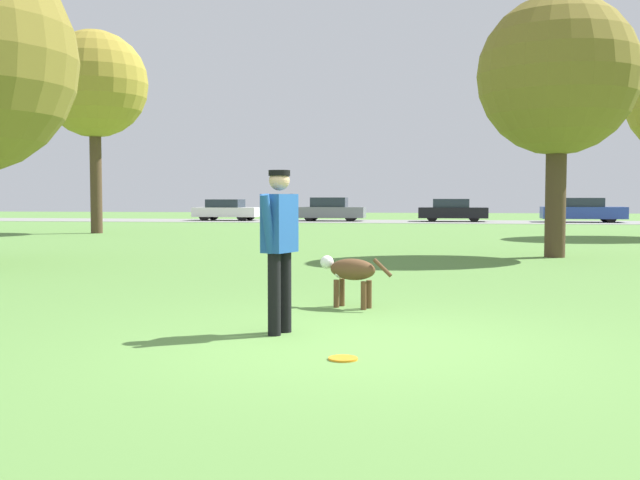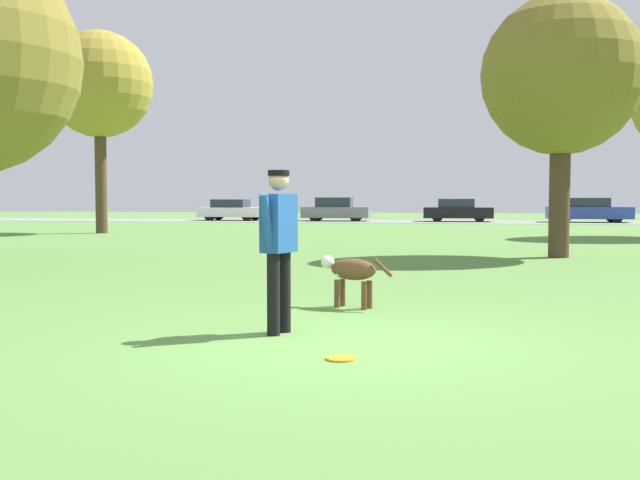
{
  "view_description": "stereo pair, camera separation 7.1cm",
  "coord_description": "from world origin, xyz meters",
  "px_view_note": "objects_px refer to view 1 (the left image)",
  "views": [
    {
      "loc": [
        0.83,
        -6.99,
        1.38
      ],
      "look_at": [
        -0.49,
        1.29,
        0.9
      ],
      "focal_mm": 42.0,
      "sensor_mm": 36.0,
      "label": 1
    },
    {
      "loc": [
        0.9,
        -6.98,
        1.38
      ],
      "look_at": [
        -0.49,
        1.29,
        0.9
      ],
      "focal_mm": 42.0,
      "sensor_mm": 36.0,
      "label": 2
    }
  ],
  "objects_px": {
    "frisbee": "(343,359)",
    "parked_car_black": "(453,210)",
    "dog": "(350,272)",
    "tree_far_left": "(94,85)",
    "person": "(280,238)",
    "tree_mid_center": "(558,77)",
    "parked_car_grey": "(331,210)",
    "parked_car_blue": "(582,210)",
    "parked_car_white": "(227,210)"
  },
  "relations": [
    {
      "from": "frisbee",
      "to": "parked_car_black",
      "type": "bearing_deg",
      "value": 87.58
    },
    {
      "from": "dog",
      "to": "tree_far_left",
      "type": "distance_m",
      "value": 22.06
    },
    {
      "from": "dog",
      "to": "parked_car_black",
      "type": "relative_size",
      "value": 0.25
    },
    {
      "from": "person",
      "to": "tree_mid_center",
      "type": "relative_size",
      "value": 0.28
    },
    {
      "from": "dog",
      "to": "tree_far_left",
      "type": "height_order",
      "value": "tree_far_left"
    },
    {
      "from": "parked_car_grey",
      "to": "parked_car_black",
      "type": "relative_size",
      "value": 1.02
    },
    {
      "from": "tree_mid_center",
      "to": "parked_car_blue",
      "type": "relative_size",
      "value": 1.34
    },
    {
      "from": "person",
      "to": "parked_car_grey",
      "type": "xyz_separation_m",
      "value": [
        -4.65,
        35.75,
        -0.31
      ]
    },
    {
      "from": "tree_far_left",
      "to": "frisbee",
      "type": "bearing_deg",
      "value": -59.57
    },
    {
      "from": "person",
      "to": "tree_mid_center",
      "type": "xyz_separation_m",
      "value": [
        4.22,
        10.49,
        3.15
      ]
    },
    {
      "from": "parked_car_white",
      "to": "tree_far_left",
      "type": "bearing_deg",
      "value": -90.28
    },
    {
      "from": "frisbee",
      "to": "parked_car_white",
      "type": "xyz_separation_m",
      "value": [
        -11.66,
        36.75,
        0.62
      ]
    },
    {
      "from": "tree_mid_center",
      "to": "parked_car_black",
      "type": "height_order",
      "value": "tree_mid_center"
    },
    {
      "from": "person",
      "to": "frisbee",
      "type": "height_order",
      "value": "person"
    },
    {
      "from": "tree_mid_center",
      "to": "parked_car_black",
      "type": "distance_m",
      "value": 25.53
    },
    {
      "from": "person",
      "to": "parked_car_black",
      "type": "height_order",
      "value": "person"
    },
    {
      "from": "tree_mid_center",
      "to": "tree_far_left",
      "type": "height_order",
      "value": "tree_far_left"
    },
    {
      "from": "frisbee",
      "to": "parked_car_blue",
      "type": "bearing_deg",
      "value": 76.83
    },
    {
      "from": "parked_car_blue",
      "to": "tree_mid_center",
      "type": "bearing_deg",
      "value": -100.53
    },
    {
      "from": "tree_far_left",
      "to": "dog",
      "type": "bearing_deg",
      "value": -56.19
    },
    {
      "from": "person",
      "to": "tree_far_left",
      "type": "height_order",
      "value": "tree_far_left"
    },
    {
      "from": "frisbee",
      "to": "parked_car_blue",
      "type": "xyz_separation_m",
      "value": [
        8.62,
        36.81,
        0.65
      ]
    },
    {
      "from": "parked_car_grey",
      "to": "parked_car_blue",
      "type": "relative_size",
      "value": 0.88
    },
    {
      "from": "parked_car_white",
      "to": "parked_car_grey",
      "type": "xyz_separation_m",
      "value": [
        6.22,
        0.1,
        0.03
      ]
    },
    {
      "from": "frisbee",
      "to": "tree_far_left",
      "type": "bearing_deg",
      "value": 120.43
    },
    {
      "from": "dog",
      "to": "parked_car_black",
      "type": "xyz_separation_m",
      "value": [
        1.85,
        33.81,
        0.18
      ]
    },
    {
      "from": "person",
      "to": "parked_car_blue",
      "type": "relative_size",
      "value": 0.37
    },
    {
      "from": "parked_car_grey",
      "to": "parked_car_blue",
      "type": "bearing_deg",
      "value": -0.71
    },
    {
      "from": "tree_far_left",
      "to": "parked_car_black",
      "type": "xyz_separation_m",
      "value": [
        13.78,
        16.01,
        -5.02
      ]
    },
    {
      "from": "person",
      "to": "tree_mid_center",
      "type": "bearing_deg",
      "value": -2.87
    },
    {
      "from": "person",
      "to": "parked_car_blue",
      "type": "bearing_deg",
      "value": 4.32
    },
    {
      "from": "person",
      "to": "tree_far_left",
      "type": "relative_size",
      "value": 0.21
    },
    {
      "from": "person",
      "to": "tree_far_left",
      "type": "xyz_separation_m",
      "value": [
        -11.44,
        19.7,
        4.68
      ]
    },
    {
      "from": "tree_far_left",
      "to": "parked_car_white",
      "type": "relative_size",
      "value": 1.98
    },
    {
      "from": "frisbee",
      "to": "parked_car_black",
      "type": "height_order",
      "value": "parked_car_black"
    },
    {
      "from": "parked_car_grey",
      "to": "person",
      "type": "bearing_deg",
      "value": -83.13
    },
    {
      "from": "tree_mid_center",
      "to": "parked_car_white",
      "type": "xyz_separation_m",
      "value": [
        -15.1,
        25.16,
        -3.49
      ]
    },
    {
      "from": "frisbee",
      "to": "parked_car_grey",
      "type": "xyz_separation_m",
      "value": [
        -5.44,
        36.85,
        0.65
      ]
    },
    {
      "from": "tree_mid_center",
      "to": "parked_car_white",
      "type": "bearing_deg",
      "value": 120.97
    },
    {
      "from": "parked_car_white",
      "to": "parked_car_black",
      "type": "distance_m",
      "value": 13.21
    },
    {
      "from": "dog",
      "to": "frisbee",
      "type": "distance_m",
      "value": 3.04
    },
    {
      "from": "person",
      "to": "dog",
      "type": "bearing_deg",
      "value": 4.56
    },
    {
      "from": "dog",
      "to": "tree_far_left",
      "type": "xyz_separation_m",
      "value": [
        -11.93,
        17.81,
        5.2
      ]
    },
    {
      "from": "dog",
      "to": "parked_car_white",
      "type": "xyz_separation_m",
      "value": [
        -11.37,
        33.75,
        0.18
      ]
    },
    {
      "from": "dog",
      "to": "parked_car_blue",
      "type": "xyz_separation_m",
      "value": [
        8.91,
        33.82,
        0.21
      ]
    },
    {
      "from": "frisbee",
      "to": "parked_car_grey",
      "type": "bearing_deg",
      "value": 98.4
    },
    {
      "from": "parked_car_black",
      "to": "parked_car_blue",
      "type": "relative_size",
      "value": 0.87
    },
    {
      "from": "frisbee",
      "to": "tree_mid_center",
      "type": "relative_size",
      "value": 0.04
    },
    {
      "from": "tree_far_left",
      "to": "parked_car_black",
      "type": "distance_m",
      "value": 21.71
    },
    {
      "from": "dog",
      "to": "frisbee",
      "type": "xyz_separation_m",
      "value": [
        0.3,
        -3.0,
        -0.44
      ]
    }
  ]
}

